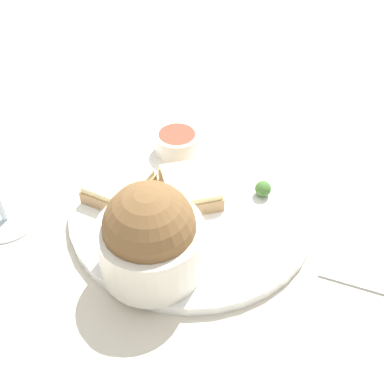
{
  "coord_description": "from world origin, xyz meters",
  "views": [
    {
      "loc": [
        -0.39,
        -0.18,
        0.45
      ],
      "look_at": [
        0.0,
        0.0,
        0.03
      ],
      "focal_mm": 45.0,
      "sensor_mm": 36.0,
      "label": 1
    }
  ],
  "objects_px": {
    "salad_bowl": "(154,238)",
    "cheese_toast_near": "(190,187)",
    "cheese_toast_far": "(119,186)",
    "sauce_ramekin": "(177,142)"
  },
  "relations": [
    {
      "from": "salad_bowl",
      "to": "cheese_toast_near",
      "type": "height_order",
      "value": "salad_bowl"
    },
    {
      "from": "salad_bowl",
      "to": "cheese_toast_near",
      "type": "xyz_separation_m",
      "value": [
        0.12,
        0.01,
        -0.04
      ]
    },
    {
      "from": "cheese_toast_near",
      "to": "cheese_toast_far",
      "type": "xyz_separation_m",
      "value": [
        -0.04,
        0.08,
        0.0
      ]
    },
    {
      "from": "sauce_ramekin",
      "to": "cheese_toast_far",
      "type": "relative_size",
      "value": 0.82
    },
    {
      "from": "salad_bowl",
      "to": "cheese_toast_far",
      "type": "distance_m",
      "value": 0.13
    },
    {
      "from": "cheese_toast_near",
      "to": "cheese_toast_far",
      "type": "bearing_deg",
      "value": 113.43
    },
    {
      "from": "sauce_ramekin",
      "to": "cheese_toast_far",
      "type": "distance_m",
      "value": 0.11
    },
    {
      "from": "salad_bowl",
      "to": "cheese_toast_far",
      "type": "height_order",
      "value": "salad_bowl"
    },
    {
      "from": "salad_bowl",
      "to": "cheese_toast_near",
      "type": "relative_size",
      "value": 1.1
    },
    {
      "from": "sauce_ramekin",
      "to": "salad_bowl",
      "type": "bearing_deg",
      "value": -160.98
    }
  ]
}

